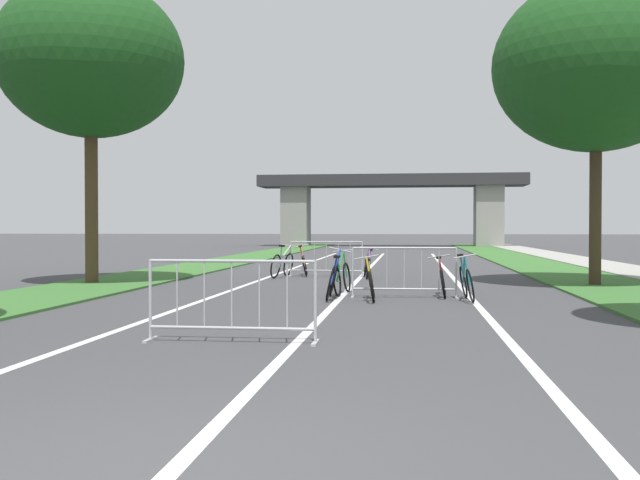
{
  "coord_description": "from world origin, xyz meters",
  "views": [
    {
      "loc": [
        1.4,
        -3.81,
        1.46
      ],
      "look_at": [
        -0.9,
        14.29,
        1.13
      ],
      "focal_mm": 39.33,
      "sensor_mm": 36.0,
      "label": 1
    }
  ],
  "objects_px": {
    "crowd_barrier_nearest": "(232,302)",
    "bicycle_teal_3": "(466,281)",
    "crowd_barrier_second": "(404,273)",
    "bicycle_green_1": "(342,277)",
    "bicycle_blue_2": "(332,280)",
    "bicycle_silver_7": "(282,264)",
    "bicycle_orange_0": "(304,264)",
    "crowd_barrier_third": "(326,259)",
    "tree_right_maple_mid": "(596,65)",
    "bicycle_purple_5": "(367,266)",
    "bicycle_red_4": "(443,280)",
    "bicycle_yellow_6": "(371,283)",
    "tree_left_cypress_far": "(91,60)"
  },
  "relations": [
    {
      "from": "crowd_barrier_second",
      "to": "bicycle_green_1",
      "type": "bearing_deg",
      "value": 158.52
    },
    {
      "from": "crowd_barrier_nearest",
      "to": "bicycle_teal_3",
      "type": "xyz_separation_m",
      "value": [
        3.36,
        5.56,
        -0.14
      ]
    },
    {
      "from": "bicycle_green_1",
      "to": "bicycle_blue_2",
      "type": "xyz_separation_m",
      "value": [
        -0.1,
        -0.95,
        0.01
      ]
    },
    {
      "from": "bicycle_orange_0",
      "to": "bicycle_green_1",
      "type": "height_order",
      "value": "bicycle_green_1"
    },
    {
      "from": "crowd_barrier_third",
      "to": "bicycle_silver_7",
      "type": "distance_m",
      "value": 1.33
    },
    {
      "from": "bicycle_blue_2",
      "to": "bicycle_purple_5",
      "type": "bearing_deg",
      "value": 84.16
    },
    {
      "from": "crowd_barrier_third",
      "to": "bicycle_orange_0",
      "type": "height_order",
      "value": "crowd_barrier_third"
    },
    {
      "from": "crowd_barrier_nearest",
      "to": "bicycle_orange_0",
      "type": "distance_m",
      "value": 12.28
    },
    {
      "from": "crowd_barrier_nearest",
      "to": "bicycle_silver_7",
      "type": "relative_size",
      "value": 1.3
    },
    {
      "from": "bicycle_teal_3",
      "to": "bicycle_red_4",
      "type": "bearing_deg",
      "value": -65.56
    },
    {
      "from": "bicycle_purple_5",
      "to": "bicycle_yellow_6",
      "type": "xyz_separation_m",
      "value": [
        0.44,
        -6.13,
        -0.0
      ]
    },
    {
      "from": "bicycle_blue_2",
      "to": "bicycle_teal_3",
      "type": "xyz_separation_m",
      "value": [
        2.68,
        0.04,
        -0.01
      ]
    },
    {
      "from": "tree_right_maple_mid",
      "to": "bicycle_teal_3",
      "type": "distance_m",
      "value": 7.17
    },
    {
      "from": "bicycle_purple_5",
      "to": "bicycle_orange_0",
      "type": "bearing_deg",
      "value": 152.38
    },
    {
      "from": "crowd_barrier_third",
      "to": "bicycle_blue_2",
      "type": "xyz_separation_m",
      "value": [
        0.88,
        -6.36,
        -0.13
      ]
    },
    {
      "from": "bicycle_silver_7",
      "to": "bicycle_red_4",
      "type": "bearing_deg",
      "value": -37.72
    },
    {
      "from": "tree_right_maple_mid",
      "to": "bicycle_blue_2",
      "type": "distance_m",
      "value": 8.78
    },
    {
      "from": "crowd_barrier_nearest",
      "to": "tree_left_cypress_far",
      "type": "bearing_deg",
      "value": 124.77
    },
    {
      "from": "bicycle_orange_0",
      "to": "bicycle_yellow_6",
      "type": "distance_m",
      "value": 7.27
    },
    {
      "from": "crowd_barrier_second",
      "to": "bicycle_green_1",
      "type": "distance_m",
      "value": 1.45
    },
    {
      "from": "crowd_barrier_nearest",
      "to": "bicycle_teal_3",
      "type": "height_order",
      "value": "crowd_barrier_nearest"
    },
    {
      "from": "bicycle_green_1",
      "to": "bicycle_silver_7",
      "type": "xyz_separation_m",
      "value": [
        -2.21,
        4.91,
        0.01
      ]
    },
    {
      "from": "bicycle_purple_5",
      "to": "crowd_barrier_third",
      "type": "bearing_deg",
      "value": 156.6
    },
    {
      "from": "bicycle_yellow_6",
      "to": "bicycle_orange_0",
      "type": "bearing_deg",
      "value": -73.56
    },
    {
      "from": "bicycle_purple_5",
      "to": "bicycle_yellow_6",
      "type": "relative_size",
      "value": 1.06
    },
    {
      "from": "crowd_barrier_nearest",
      "to": "bicycle_blue_2",
      "type": "relative_size",
      "value": 1.29
    },
    {
      "from": "bicycle_red_4",
      "to": "bicycle_purple_5",
      "type": "height_order",
      "value": "bicycle_purple_5"
    },
    {
      "from": "crowd_barrier_nearest",
      "to": "crowd_barrier_third",
      "type": "distance_m",
      "value": 11.88
    },
    {
      "from": "crowd_barrier_third",
      "to": "bicycle_red_4",
      "type": "relative_size",
      "value": 1.3
    },
    {
      "from": "bicycle_orange_0",
      "to": "bicycle_purple_5",
      "type": "relative_size",
      "value": 0.99
    },
    {
      "from": "tree_right_maple_mid",
      "to": "crowd_barrier_second",
      "type": "relative_size",
      "value": 3.43
    },
    {
      "from": "tree_left_cypress_far",
      "to": "crowd_barrier_third",
      "type": "bearing_deg",
      "value": 31.65
    },
    {
      "from": "bicycle_green_1",
      "to": "bicycle_teal_3",
      "type": "xyz_separation_m",
      "value": [
        2.58,
        -0.91,
        0.0
      ]
    },
    {
      "from": "tree_right_maple_mid",
      "to": "bicycle_green_1",
      "type": "xyz_separation_m",
      "value": [
        -6.0,
        -2.85,
        -5.06
      ]
    },
    {
      "from": "crowd_barrier_nearest",
      "to": "crowd_barrier_third",
      "type": "relative_size",
      "value": 1.0
    },
    {
      "from": "bicycle_orange_0",
      "to": "bicycle_red_4",
      "type": "relative_size",
      "value": 0.99
    },
    {
      "from": "bicycle_green_1",
      "to": "bicycle_blue_2",
      "type": "bearing_deg",
      "value": -89.83
    },
    {
      "from": "crowd_barrier_second",
      "to": "bicycle_purple_5",
      "type": "distance_m",
      "value": 5.68
    },
    {
      "from": "bicycle_red_4",
      "to": "bicycle_yellow_6",
      "type": "xyz_separation_m",
      "value": [
        -1.46,
        -0.99,
        0.01
      ]
    },
    {
      "from": "crowd_barrier_third",
      "to": "bicycle_green_1",
      "type": "bearing_deg",
      "value": -79.73
    },
    {
      "from": "bicycle_silver_7",
      "to": "bicycle_orange_0",
      "type": "bearing_deg",
      "value": 70.52
    },
    {
      "from": "crowd_barrier_third",
      "to": "bicycle_yellow_6",
      "type": "xyz_separation_m",
      "value": [
        1.67,
        -6.5,
        -0.17
      ]
    },
    {
      "from": "crowd_barrier_third",
      "to": "bicycle_teal_3",
      "type": "distance_m",
      "value": 7.26
    },
    {
      "from": "tree_right_maple_mid",
      "to": "bicycle_purple_5",
      "type": "distance_m",
      "value": 7.98
    },
    {
      "from": "bicycle_orange_0",
      "to": "bicycle_blue_2",
      "type": "relative_size",
      "value": 0.99
    },
    {
      "from": "crowd_barrier_nearest",
      "to": "bicycle_green_1",
      "type": "distance_m",
      "value": 6.52
    },
    {
      "from": "bicycle_red_4",
      "to": "bicycle_silver_7",
      "type": "height_order",
      "value": "bicycle_silver_7"
    },
    {
      "from": "tree_left_cypress_far",
      "to": "tree_right_maple_mid",
      "type": "xyz_separation_m",
      "value": [
        12.62,
        0.92,
        -0.3
      ]
    },
    {
      "from": "bicycle_red_4",
      "to": "bicycle_purple_5",
      "type": "relative_size",
      "value": 1.0
    },
    {
      "from": "bicycle_blue_2",
      "to": "tree_left_cypress_far",
      "type": "bearing_deg",
      "value": 153.71
    }
  ]
}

